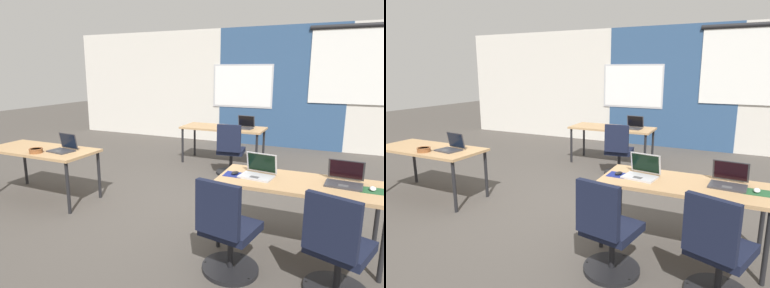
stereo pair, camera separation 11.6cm
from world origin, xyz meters
The scene contains 19 objects.
ground_plane centered at (0.00, 0.00, 0.00)m, with size 24.00×24.00×0.00m.
back_wall_assembly centered at (0.04, 4.20, 1.41)m, with size 10.00×0.27×2.80m.
desk_near_left centered at (-1.75, -0.60, 0.66)m, with size 1.60×0.70×0.72m.
desk_near_right centered at (1.75, -0.60, 0.66)m, with size 1.60×0.70×0.72m.
desk_far_center centered at (0.00, 2.20, 0.66)m, with size 1.60×0.70×0.72m.
laptop_far_right centered at (0.42, 2.23, 0.77)m, with size 0.35×0.30×0.24m.
mousepad_far_right centered at (0.17, 2.14, 0.72)m, with size 0.22×0.19×0.00m.
mouse_far_right centered at (0.17, 2.14, 0.74)m, with size 0.08×0.11×0.03m.
chair_far_right centered at (0.38, 1.50, 0.38)m, with size 0.52×0.56×0.92m.
laptop_near_right_inner centered at (1.33, -0.60, 0.77)m, with size 0.37×0.33×0.23m.
mousepad_near_right_inner centered at (1.10, -0.65, 0.72)m, with size 0.22×0.19×0.00m.
mouse_near_right_inner centered at (1.10, -0.65, 0.74)m, with size 0.09×0.11×0.03m.
chair_near_right_inner centered at (1.24, -1.33, 0.38)m, with size 0.52×0.57×0.92m.
laptop_near_right_end centered at (2.15, -0.51, 0.77)m, with size 0.35×0.33×0.23m.
mousepad_near_right_end centered at (2.39, -0.60, 0.72)m, with size 0.22×0.19×0.00m.
mouse_near_right_end centered at (2.39, -0.60, 0.74)m, with size 0.06×0.10×0.03m.
chair_near_right_end centered at (2.13, -1.28, 0.38)m, with size 0.56×0.61×0.92m.
laptop_near_left_inner centered at (-1.36, -0.57, 0.77)m, with size 0.36×0.31×0.24m.
snack_bowl centered at (-1.62, -0.81, 0.76)m, with size 0.18×0.18×0.06m.
Camera 1 is at (2.05, -3.91, 1.80)m, focal length 31.15 mm.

